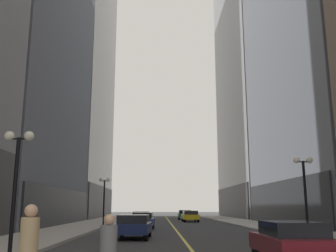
% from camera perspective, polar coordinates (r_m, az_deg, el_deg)
% --- Properties ---
extents(ground_plane, '(200.00, 200.00, 0.00)m').
position_cam_1_polar(ground_plane, '(38.16, 0.68, -14.58)').
color(ground_plane, '#38383A').
extents(sidewalk_left, '(4.50, 78.00, 0.15)m').
position_cam_1_polar(sidewalk_left, '(38.74, -12.00, -14.18)').
color(sidewalk_left, '#ADA8A0').
rests_on(sidewalk_left, ground).
extents(sidewalk_right, '(4.50, 78.00, 0.15)m').
position_cam_1_polar(sidewalk_right, '(39.34, 13.16, -14.09)').
color(sidewalk_right, '#ADA8A0').
rests_on(sidewalk_right, ground).
extents(lane_centre_stripe, '(0.16, 70.00, 0.01)m').
position_cam_1_polar(lane_centre_stripe, '(38.16, 0.68, -14.57)').
color(lane_centre_stripe, '#E5D64C').
rests_on(lane_centre_stripe, ground).
extents(building_left_mid, '(12.82, 24.00, 28.99)m').
position_cam_1_polar(building_left_mid, '(42.55, -22.74, 6.36)').
color(building_left_mid, slate).
rests_on(building_left_mid, ground).
extents(building_left_far, '(11.55, 26.00, 65.40)m').
position_cam_1_polar(building_left_far, '(71.76, -13.60, 13.88)').
color(building_left_far, gray).
rests_on(building_left_far, ground).
extents(building_right_mid, '(11.19, 24.00, 35.30)m').
position_cam_1_polar(building_right_mid, '(44.34, 22.11, 9.87)').
color(building_right_mid, slate).
rests_on(building_right_mid, ground).
extents(building_right_far, '(13.20, 26.00, 48.94)m').
position_cam_1_polar(building_right_far, '(69.51, 14.10, 7.44)').
color(building_right_far, gray).
rests_on(building_right_far, ground).
extents(car_maroon, '(1.90, 4.23, 1.32)m').
position_cam_1_polar(car_maroon, '(13.30, 17.86, -15.91)').
color(car_maroon, maroon).
rests_on(car_maroon, ground).
extents(car_navy, '(2.08, 4.12, 1.32)m').
position_cam_1_polar(car_navy, '(22.79, -5.16, -14.52)').
color(car_navy, '#141E4C').
rests_on(car_navy, ground).
extents(car_blue, '(1.86, 4.48, 1.32)m').
position_cam_1_polar(car_blue, '(31.71, -3.75, -13.80)').
color(car_blue, navy).
rests_on(car_blue, ground).
extents(car_grey, '(1.77, 4.76, 1.32)m').
position_cam_1_polar(car_grey, '(38.51, -3.97, -13.46)').
color(car_grey, slate).
rests_on(car_grey, ground).
extents(car_yellow, '(1.92, 4.49, 1.32)m').
position_cam_1_polar(car_yellow, '(47.77, 3.30, -13.16)').
color(car_yellow, yellow).
rests_on(car_yellow, ground).
extents(car_green, '(1.95, 4.28, 1.32)m').
position_cam_1_polar(car_green, '(55.85, 2.50, -12.99)').
color(car_green, '#196038').
rests_on(car_green, ground).
extents(pedestrian_in_tan_trench, '(0.47, 0.47, 1.82)m').
position_cam_1_polar(pedestrian_in_tan_trench, '(7.77, -20.00, -16.42)').
color(pedestrian_in_tan_trench, black).
rests_on(pedestrian_in_tan_trench, ground).
extents(pedestrian_in_grey_suit, '(0.44, 0.44, 1.63)m').
position_cam_1_polar(pedestrian_in_grey_suit, '(7.95, -8.86, -17.72)').
color(pedestrian_in_grey_suit, black).
rests_on(pedestrian_in_grey_suit, ground).
extents(street_lamp_left_near, '(1.06, 0.36, 4.43)m').
position_cam_1_polar(street_lamp_left_near, '(14.59, -21.54, -5.24)').
color(street_lamp_left_near, black).
rests_on(street_lamp_left_near, ground).
extents(street_lamp_left_far, '(1.06, 0.36, 4.43)m').
position_cam_1_polar(street_lamp_left_far, '(36.53, -9.44, -9.43)').
color(street_lamp_left_far, black).
rests_on(street_lamp_left_far, ground).
extents(street_lamp_right_mid, '(1.06, 0.36, 4.43)m').
position_cam_1_polar(street_lamp_right_mid, '(21.92, 19.58, -7.35)').
color(street_lamp_right_mid, black).
rests_on(street_lamp_right_mid, ground).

